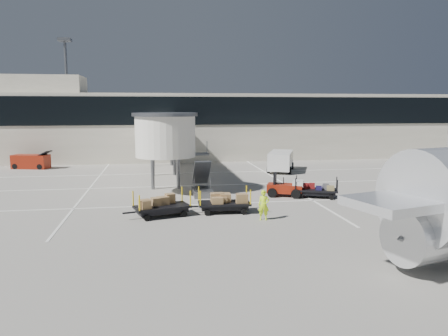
{
  "coord_description": "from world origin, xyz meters",
  "views": [
    {
      "loc": [
        -4.73,
        -26.35,
        6.45
      ],
      "look_at": [
        0.2,
        4.95,
        2.0
      ],
      "focal_mm": 35.0,
      "sensor_mm": 36.0,
      "label": 1
    }
  ],
  "objects_px": {
    "suitcase_cart": "(316,190)",
    "box_cart_far": "(162,206)",
    "minivan": "(281,159)",
    "belt_loader": "(31,162)",
    "baggage_tug": "(286,188)",
    "box_cart_near": "(226,203)",
    "ground_worker": "(264,205)"
  },
  "relations": [
    {
      "from": "suitcase_cart",
      "to": "box_cart_far",
      "type": "relative_size",
      "value": 0.93
    },
    {
      "from": "minivan",
      "to": "belt_loader",
      "type": "distance_m",
      "value": 26.16
    },
    {
      "from": "baggage_tug",
      "to": "minivan",
      "type": "bearing_deg",
      "value": 97.91
    },
    {
      "from": "suitcase_cart",
      "to": "box_cart_near",
      "type": "xyz_separation_m",
      "value": [
        -7.07,
        -3.4,
        0.07
      ]
    },
    {
      "from": "suitcase_cart",
      "to": "belt_loader",
      "type": "bearing_deg",
      "value": 163.35
    },
    {
      "from": "belt_loader",
      "to": "box_cart_near",
      "type": "bearing_deg",
      "value": -36.86
    },
    {
      "from": "belt_loader",
      "to": "ground_worker",
      "type": "bearing_deg",
      "value": -36.61
    },
    {
      "from": "box_cart_near",
      "to": "belt_loader",
      "type": "distance_m",
      "value": 28.14
    },
    {
      "from": "baggage_tug",
      "to": "ground_worker",
      "type": "bearing_deg",
      "value": -94.63
    },
    {
      "from": "box_cart_far",
      "to": "minivan",
      "type": "relative_size",
      "value": 0.72
    },
    {
      "from": "baggage_tug",
      "to": "box_cart_far",
      "type": "xyz_separation_m",
      "value": [
        -9.02,
        -4.49,
        -0.01
      ]
    },
    {
      "from": "baggage_tug",
      "to": "box_cart_far",
      "type": "height_order",
      "value": "baggage_tug"
    },
    {
      "from": "ground_worker",
      "to": "minivan",
      "type": "bearing_deg",
      "value": 83.05
    },
    {
      "from": "baggage_tug",
      "to": "suitcase_cart",
      "type": "relative_size",
      "value": 0.76
    },
    {
      "from": "suitcase_cart",
      "to": "minivan",
      "type": "distance_m",
      "value": 13.09
    },
    {
      "from": "box_cart_far",
      "to": "minivan",
      "type": "bearing_deg",
      "value": 37.18
    },
    {
      "from": "baggage_tug",
      "to": "ground_worker",
      "type": "xyz_separation_m",
      "value": [
        -3.24,
        -6.31,
        0.26
      ]
    },
    {
      "from": "baggage_tug",
      "to": "belt_loader",
      "type": "height_order",
      "value": "belt_loader"
    },
    {
      "from": "suitcase_cart",
      "to": "box_cart_near",
      "type": "bearing_deg",
      "value": -133.14
    },
    {
      "from": "baggage_tug",
      "to": "minivan",
      "type": "distance_m",
      "value": 12.67
    },
    {
      "from": "box_cart_near",
      "to": "ground_worker",
      "type": "bearing_deg",
      "value": -47.35
    },
    {
      "from": "ground_worker",
      "to": "baggage_tug",
      "type": "bearing_deg",
      "value": 75.0
    },
    {
      "from": "baggage_tug",
      "to": "ground_worker",
      "type": "relative_size",
      "value": 1.62
    },
    {
      "from": "baggage_tug",
      "to": "box_cart_near",
      "type": "bearing_deg",
      "value": -117.94
    },
    {
      "from": "baggage_tug",
      "to": "box_cart_far",
      "type": "bearing_deg",
      "value": -130.94
    },
    {
      "from": "box_cart_near",
      "to": "minivan",
      "type": "distance_m",
      "value": 18.39
    },
    {
      "from": "minivan",
      "to": "belt_loader",
      "type": "bearing_deg",
      "value": -171.14
    },
    {
      "from": "ground_worker",
      "to": "belt_loader",
      "type": "distance_m",
      "value": 30.95
    },
    {
      "from": "box_cart_near",
      "to": "minivan",
      "type": "bearing_deg",
      "value": 65.38
    },
    {
      "from": "ground_worker",
      "to": "suitcase_cart",
      "type": "bearing_deg",
      "value": 58.77
    },
    {
      "from": "minivan",
      "to": "belt_loader",
      "type": "xyz_separation_m",
      "value": [
        -25.5,
        5.84,
        -0.45
      ]
    },
    {
      "from": "box_cart_near",
      "to": "suitcase_cart",
      "type": "bearing_deg",
      "value": 27.83
    }
  ]
}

